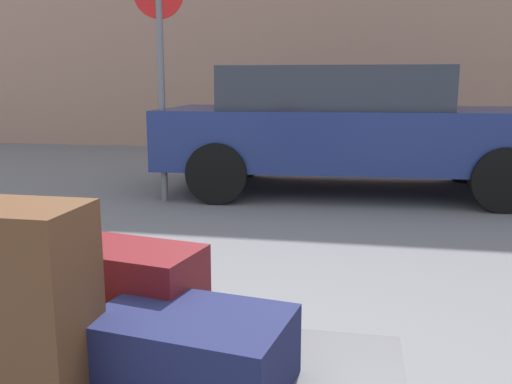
{
  "coord_description": "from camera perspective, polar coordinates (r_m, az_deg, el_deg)",
  "views": [
    {
      "loc": [
        0.52,
        -1.54,
        1.23
      ],
      "look_at": [
        0.0,
        1.2,
        0.69
      ],
      "focal_mm": 38.91,
      "sensor_mm": 36.0,
      "label": 1
    }
  ],
  "objects": [
    {
      "name": "no_parking_sign",
      "position": [
        5.93,
        -9.79,
        13.19
      ],
      "size": [
        0.49,
        0.14,
        2.38
      ],
      "color": "slate",
      "rests_on": "ground_plane"
    },
    {
      "name": "suitcase_brown_center",
      "position": [
        1.71,
        -22.71,
        -10.69
      ],
      "size": [
        0.35,
        0.27,
        0.57
      ],
      "primitive_type": "cube",
      "rotation": [
        0.0,
        0.0,
        -0.01
      ],
      "color": "#51331E",
      "rests_on": "luggage_cart"
    },
    {
      "name": "suitcase_navy_rear_left",
      "position": [
        1.73,
        -6.57,
        -15.79
      ],
      "size": [
        0.62,
        0.46,
        0.23
      ],
      "primitive_type": "cube",
      "rotation": [
        0.0,
        0.0,
        -0.16
      ],
      "color": "#191E47",
      "rests_on": "luggage_cart"
    },
    {
      "name": "bollard_kerb_near",
      "position": [
        8.02,
        23.76,
        3.49
      ],
      "size": [
        0.24,
        0.24,
        0.62
      ],
      "primitive_type": "cylinder",
      "color": "#383838",
      "rests_on": "ground_plane"
    },
    {
      "name": "duffel_bag_maroon_stacked_top",
      "position": [
        2.08,
        -14.23,
        -9.76
      ],
      "size": [
        0.67,
        0.4,
        0.33
      ],
      "primitive_type": "cube",
      "rotation": [
        0.0,
        0.0,
        -0.19
      ],
      "color": "maroon",
      "rests_on": "luggage_cart"
    },
    {
      "name": "parked_car",
      "position": [
        6.46,
        9.5,
        6.7
      ],
      "size": [
        4.38,
        2.08,
        1.42
      ],
      "color": "navy",
      "rests_on": "ground_plane"
    }
  ]
}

